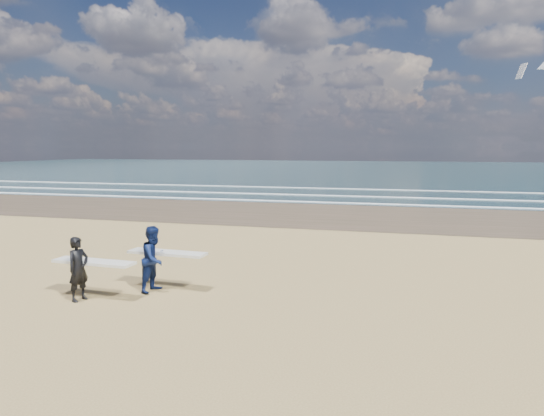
% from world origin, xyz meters
% --- Properties ---
extents(ocean, '(220.00, 100.00, 0.02)m').
position_xyz_m(ocean, '(20.00, 72.00, 0.01)').
color(ocean, '#1A353A').
rests_on(ocean, ground).
extents(surfer_near, '(2.22, 0.99, 1.62)m').
position_xyz_m(surfer_near, '(0.22, 0.22, 0.83)').
color(surfer_near, black).
rests_on(surfer_near, ground).
extents(surfer_far, '(2.22, 1.14, 1.76)m').
position_xyz_m(surfer_far, '(1.63, 1.41, 0.89)').
color(surfer_far, '#0C1946').
rests_on(surfer_far, ground).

